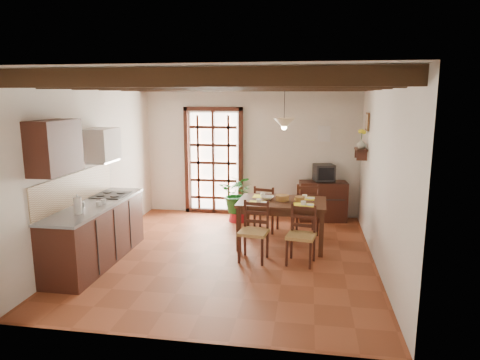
% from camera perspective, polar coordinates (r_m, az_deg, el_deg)
% --- Properties ---
extents(ground_plane, '(5.00, 5.00, 0.00)m').
position_cam_1_polar(ground_plane, '(6.96, -1.36, -9.94)').
color(ground_plane, brown).
extents(room_shell, '(4.52, 5.02, 2.81)m').
position_cam_1_polar(room_shell, '(6.53, -1.43, 5.10)').
color(room_shell, silver).
rests_on(room_shell, ground_plane).
extents(ceiling_beams, '(4.50, 4.34, 0.20)m').
position_cam_1_polar(ceiling_beams, '(6.50, -1.47, 12.78)').
color(ceiling_beams, black).
rests_on(ceiling_beams, room_shell).
extents(french_door, '(1.26, 0.11, 2.32)m').
position_cam_1_polar(french_door, '(9.15, -3.54, 2.78)').
color(french_door, white).
rests_on(french_door, ground_plane).
extents(kitchen_counter, '(0.64, 2.25, 1.38)m').
position_cam_1_polar(kitchen_counter, '(6.89, -18.64, -6.60)').
color(kitchen_counter, '#351811').
rests_on(kitchen_counter, ground_plane).
extents(upper_cabinet, '(0.35, 0.80, 0.70)m').
position_cam_1_polar(upper_cabinet, '(6.08, -23.49, 4.05)').
color(upper_cabinet, '#351811').
rests_on(upper_cabinet, room_shell).
extents(range_hood, '(0.38, 0.60, 0.54)m').
position_cam_1_polar(range_hood, '(7.16, -17.91, 4.43)').
color(range_hood, white).
rests_on(range_hood, room_shell).
extents(counter_items, '(0.50, 1.43, 0.25)m').
position_cam_1_polar(counter_items, '(6.84, -18.54, -2.50)').
color(counter_items, black).
rests_on(counter_items, kitchen_counter).
extents(dining_table, '(1.48, 0.98, 0.78)m').
position_cam_1_polar(dining_table, '(7.21, 5.63, -3.53)').
color(dining_table, '#3C2013').
rests_on(dining_table, ground_plane).
extents(chair_near_left, '(0.47, 0.45, 0.92)m').
position_cam_1_polar(chair_near_left, '(6.66, 1.84, -8.29)').
color(chair_near_left, '#A98448').
rests_on(chair_near_left, ground_plane).
extents(chair_near_right, '(0.47, 0.45, 0.89)m').
position_cam_1_polar(chair_near_right, '(6.60, 8.12, -8.69)').
color(chair_near_right, '#A98448').
rests_on(chair_near_right, ground_plane).
extents(chair_far_left, '(0.48, 0.47, 0.88)m').
position_cam_1_polar(chair_far_left, '(8.06, 3.50, -4.91)').
color(chair_far_left, '#A98448').
rests_on(chair_far_left, ground_plane).
extents(chair_far_right, '(0.53, 0.51, 0.97)m').
position_cam_1_polar(chair_far_right, '(8.00, 8.70, -4.96)').
color(chair_far_right, '#A98448').
rests_on(chair_far_right, ground_plane).
extents(table_setting, '(1.05, 0.70, 0.10)m').
position_cam_1_polar(table_setting, '(7.17, 5.66, -2.28)').
color(table_setting, '#FFF728').
rests_on(table_setting, dining_table).
extents(table_bowl, '(0.25, 0.25, 0.05)m').
position_cam_1_polar(table_bowl, '(7.25, 3.66, -2.37)').
color(table_bowl, white).
rests_on(table_bowl, dining_table).
extents(sideboard, '(0.99, 0.52, 0.80)m').
position_cam_1_polar(sideboard, '(8.87, 10.97, -2.77)').
color(sideboard, '#351811').
rests_on(sideboard, ground_plane).
extents(crt_tv, '(0.46, 0.44, 0.33)m').
position_cam_1_polar(crt_tv, '(8.74, 11.12, 0.98)').
color(crt_tv, black).
rests_on(crt_tv, sideboard).
extents(fuse_box, '(0.25, 0.03, 0.32)m').
position_cam_1_polar(fuse_box, '(8.90, 11.15, 6.08)').
color(fuse_box, white).
rests_on(fuse_box, room_shell).
extents(plant_pot, '(0.39, 0.39, 0.24)m').
position_cam_1_polar(plant_pot, '(8.72, -0.28, -4.78)').
color(plant_pot, maroon).
rests_on(plant_pot, ground_plane).
extents(potted_plant, '(1.99, 1.76, 2.02)m').
position_cam_1_polar(potted_plant, '(8.61, -0.29, -1.84)').
color(potted_plant, '#144C19').
rests_on(potted_plant, ground_plane).
extents(wall_shelf, '(0.20, 0.42, 0.20)m').
position_cam_1_polar(wall_shelf, '(8.10, 15.82, 3.68)').
color(wall_shelf, '#351811').
rests_on(wall_shelf, room_shell).
extents(shelf_vase, '(0.15, 0.15, 0.15)m').
position_cam_1_polar(shelf_vase, '(8.09, 15.87, 4.66)').
color(shelf_vase, '#B2BFB2').
rests_on(shelf_vase, wall_shelf).
extents(shelf_flowers, '(0.14, 0.14, 0.36)m').
position_cam_1_polar(shelf_flowers, '(8.07, 15.95, 6.13)').
color(shelf_flowers, '#FFF728').
rests_on(shelf_flowers, shelf_vase).
extents(framed_picture, '(0.03, 0.32, 0.32)m').
position_cam_1_polar(framed_picture, '(8.06, 16.62, 7.46)').
color(framed_picture, brown).
rests_on(framed_picture, room_shell).
extents(pendant_lamp, '(0.36, 0.36, 0.84)m').
position_cam_1_polar(pendant_lamp, '(7.09, 5.90, 7.64)').
color(pendant_lamp, black).
rests_on(pendant_lamp, room_shell).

